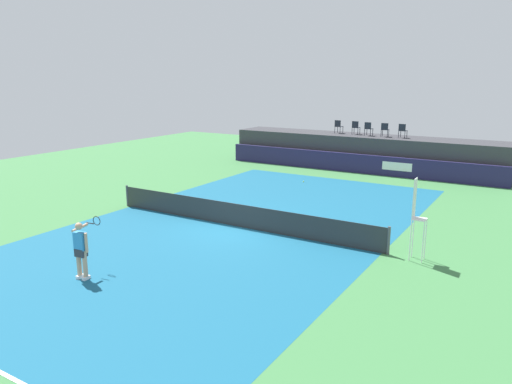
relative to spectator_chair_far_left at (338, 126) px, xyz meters
The scene contains 15 objects.
ground_plane 12.92m from the spectator_chair_far_left, 81.16° to the right, with size 48.00×48.00×0.00m, color #3D7A42.
court_inner 15.84m from the spectator_chair_far_left, 82.85° to the right, with size 12.00×22.00×0.00m, color #16597A.
sponsor_wall 3.49m from the spectator_chair_far_left, 45.50° to the right, with size 18.00×0.22×1.20m.
spectator_platform 2.52m from the spectator_chair_far_left, ahead, with size 18.00×2.80×2.20m, color #38383D.
spectator_chair_far_left is the anchor object (origin of this frame).
spectator_chair_left 1.25m from the spectator_chair_far_left, ahead, with size 0.44×0.44×0.89m.
spectator_chair_center 2.26m from the spectator_chair_far_left, ahead, with size 0.46×0.46×0.89m.
spectator_chair_right 3.34m from the spectator_chair_far_left, ahead, with size 0.48×0.48×0.89m.
spectator_chair_far_right 4.47m from the spectator_chair_far_left, ahead, with size 0.47×0.47×0.89m.
umpire_chair 17.95m from the spectator_chair_far_left, 59.86° to the right, with size 0.46×0.46×2.76m.
tennis_net 15.77m from the spectator_chair_far_left, 82.85° to the right, with size 12.40×0.02×0.95m, color #2D2D2D.
net_post_near 16.21m from the spectator_chair_far_left, 105.37° to the right, with size 0.10×0.10×1.00m, color #4C4C51.
net_post_far 17.64m from the spectator_chair_far_left, 62.27° to the right, with size 0.10×0.10×1.00m, color #4C4C51.
tennis_player 22.37m from the spectator_chair_far_left, 87.77° to the right, with size 0.78×1.13×1.77m.
tennis_ball 6.88m from the spectator_chair_far_left, 85.49° to the right, with size 0.07×0.07×0.07m, color #D8EA33.
Camera 1 is at (10.50, -15.80, 5.94)m, focal length 34.08 mm.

